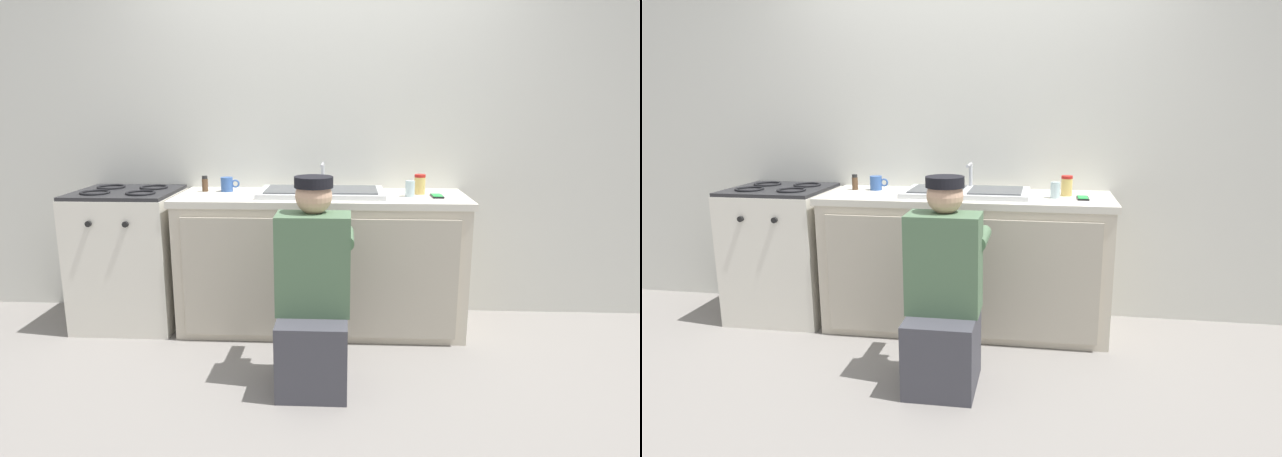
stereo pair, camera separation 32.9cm
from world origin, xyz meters
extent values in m
plane|color=gray|center=(0.00, 0.00, 0.00)|extent=(12.00, 12.00, 0.00)
cube|color=silver|center=(0.00, 0.65, 1.25)|extent=(6.00, 0.10, 2.50)
cube|color=beige|center=(0.00, 0.30, 0.43)|extent=(1.82, 0.60, 0.85)
cube|color=#AFA694|center=(-0.44, -0.01, 0.43)|extent=(0.80, 0.02, 0.75)
cube|color=#AFA694|center=(0.44, -0.01, 0.43)|extent=(0.80, 0.02, 0.75)
cube|color=beige|center=(0.00, 0.30, 0.87)|extent=(1.86, 0.62, 0.04)
cube|color=silver|center=(0.00, 0.30, 0.91)|extent=(0.80, 0.44, 0.03)
cube|color=#4C4F51|center=(-0.19, 0.30, 0.93)|extent=(0.33, 0.35, 0.01)
cube|color=#4C4F51|center=(0.19, 0.30, 0.93)|extent=(0.33, 0.35, 0.01)
cylinder|color=#B7BABF|center=(0.00, 0.49, 0.98)|extent=(0.02, 0.02, 0.18)
cylinder|color=#B7BABF|center=(0.00, 0.41, 1.07)|extent=(0.02, 0.16, 0.02)
cube|color=silver|center=(-1.29, 0.30, 0.44)|extent=(0.66, 0.60, 0.88)
cube|color=#262628|center=(-1.29, 0.30, 0.90)|extent=(0.64, 0.59, 0.02)
torus|color=black|center=(-1.44, 0.18, 0.91)|extent=(0.19, 0.19, 0.02)
torus|color=black|center=(-1.14, 0.18, 0.91)|extent=(0.19, 0.19, 0.02)
torus|color=black|center=(-1.44, 0.42, 0.91)|extent=(0.19, 0.19, 0.02)
torus|color=black|center=(-1.14, 0.42, 0.91)|extent=(0.19, 0.19, 0.02)
cylinder|color=black|center=(-1.40, -0.01, 0.75)|extent=(0.04, 0.02, 0.04)
cylinder|color=black|center=(-1.18, -0.01, 0.75)|extent=(0.04, 0.02, 0.04)
cube|color=#3F3F47|center=(-0.01, -0.53, 0.20)|extent=(0.36, 0.40, 0.40)
cube|color=#4C6B4C|center=(-0.01, -0.47, 0.66)|extent=(0.38, 0.22, 0.52)
sphere|color=tan|center=(-0.01, -0.43, 1.01)|extent=(0.19, 0.19, 0.19)
cylinder|color=black|center=(-0.01, -0.43, 1.08)|extent=(0.20, 0.20, 0.06)
cube|color=black|center=(-0.01, -0.35, 1.06)|extent=(0.13, 0.09, 0.02)
cylinder|color=#4C6B4C|center=(-0.18, -0.27, 0.75)|extent=(0.08, 0.30, 0.08)
cylinder|color=#4C6B4C|center=(0.16, -0.27, 0.75)|extent=(0.08, 0.30, 0.08)
cube|color=black|center=(0.73, 0.25, 0.90)|extent=(0.07, 0.14, 0.01)
cube|color=green|center=(0.73, 0.25, 0.90)|extent=(0.06, 0.12, 0.00)
cylinder|color=#DBB760|center=(0.63, 0.36, 0.95)|extent=(0.07, 0.07, 0.11)
cylinder|color=#B21E19|center=(0.63, 0.36, 1.01)|extent=(0.07, 0.07, 0.02)
cylinder|color=#513823|center=(-0.78, 0.40, 0.93)|extent=(0.04, 0.04, 0.08)
cylinder|color=black|center=(-0.78, 0.40, 0.99)|extent=(0.04, 0.04, 0.02)
cylinder|color=#ADC6CC|center=(0.56, 0.26, 0.94)|extent=(0.06, 0.06, 0.10)
cylinder|color=#335699|center=(-0.64, 0.40, 0.94)|extent=(0.08, 0.08, 0.09)
torus|color=#335699|center=(-0.58, 0.40, 0.94)|extent=(0.06, 0.01, 0.06)
camera|label=1|loc=(0.16, -3.10, 1.45)|focal=30.00mm
camera|label=2|loc=(0.49, -3.07, 1.45)|focal=30.00mm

